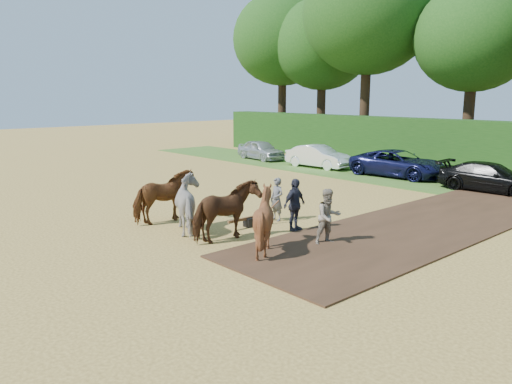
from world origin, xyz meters
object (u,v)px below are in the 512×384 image
object	(u,v)px
plough_team	(211,207)
parked_cars	(503,178)
spectator_far	(295,205)
spectator_near	(328,217)

from	to	relation	value
plough_team	parked_cars	bearing A→B (deg)	77.36
spectator_far	parked_cars	xyz separation A→B (m)	(1.82, 11.71, -0.17)
spectator_far	plough_team	size ratio (longest dim) A/B	0.29
spectator_near	spectator_far	distance (m)	1.75
plough_team	spectator_far	bearing A→B (deg)	60.73
parked_cars	spectator_near	bearing A→B (deg)	-90.51
spectator_far	parked_cars	size ratio (longest dim) A/B	0.05
spectator_near	plough_team	distance (m)	3.69
spectator_near	plough_team	bearing A→B (deg)	142.02
spectator_far	plough_team	world-z (taller)	plough_team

